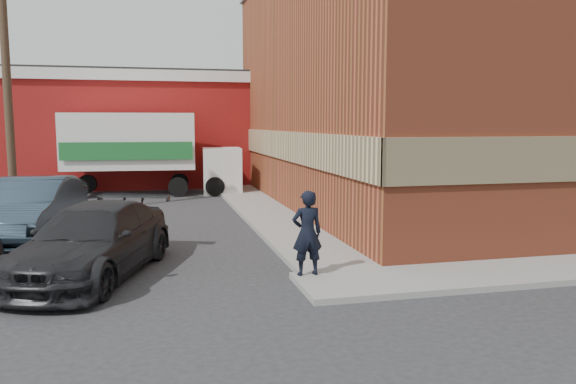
{
  "coord_description": "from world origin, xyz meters",
  "views": [
    {
      "loc": [
        -3.1,
        -10.62,
        3.09
      ],
      "look_at": [
        0.08,
        2.47,
        1.43
      ],
      "focal_mm": 35.0,
      "sensor_mm": 36.0,
      "label": 1
    }
  ],
  "objects": [
    {
      "name": "man",
      "position": [
        -0.2,
        -0.25,
        0.96
      ],
      "size": [
        0.63,
        0.42,
        1.67
      ],
      "primitive_type": "imported",
      "rotation": [
        0.0,
        0.0,
        3.18
      ],
      "color": "black",
      "rests_on": "sidewalk_south"
    },
    {
      "name": "brick_building",
      "position": [
        8.5,
        9.0,
        4.68
      ],
      "size": [
        14.25,
        18.25,
        9.36
      ],
      "color": "#AB482C",
      "rests_on": "ground"
    },
    {
      "name": "box_truck",
      "position": [
        -3.32,
        14.32,
        2.02
      ],
      "size": [
        7.25,
        2.65,
        3.51
      ],
      "rotation": [
        0.0,
        0.0,
        -0.08
      ],
      "color": "white",
      "rests_on": "ground"
    },
    {
      "name": "ground",
      "position": [
        0.0,
        0.0,
        0.0
      ],
      "size": [
        90.0,
        90.0,
        0.0
      ],
      "primitive_type": "plane",
      "color": "#28282B",
      "rests_on": "ground"
    },
    {
      "name": "utility_pole",
      "position": [
        -7.5,
        9.0,
        4.75
      ],
      "size": [
        2.0,
        0.26,
        9.0
      ],
      "color": "#4D3826",
      "rests_on": "ground"
    },
    {
      "name": "suv_b",
      "position": [
        -4.31,
        1.09,
        0.72
      ],
      "size": [
        3.54,
        5.36,
        1.44
      ],
      "primitive_type": "imported",
      "rotation": [
        0.0,
        0.0,
        -0.33
      ],
      "color": "black",
      "rests_on": "ground"
    },
    {
      "name": "sedan",
      "position": [
        -6.22,
        4.99,
        0.84
      ],
      "size": [
        2.34,
        5.24,
        1.67
      ],
      "primitive_type": "imported",
      "rotation": [
        0.0,
        0.0,
        -0.12
      ],
      "color": "#304050",
      "rests_on": "ground"
    },
    {
      "name": "warehouse",
      "position": [
        -6.0,
        20.0,
        2.81
      ],
      "size": [
        16.3,
        8.3,
        5.6
      ],
      "color": "maroon",
      "rests_on": "ground"
    },
    {
      "name": "sidewalk_west",
      "position": [
        0.6,
        9.0,
        0.06
      ],
      "size": [
        1.8,
        18.0,
        0.12
      ],
      "primitive_type": "cube",
      "color": "gray",
      "rests_on": "ground"
    }
  ]
}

